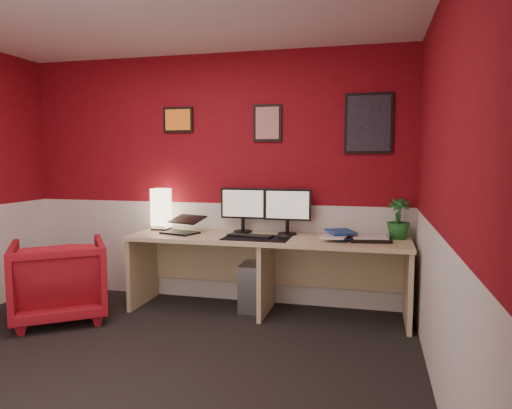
{
  "coord_description": "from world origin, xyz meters",
  "views": [
    {
      "loc": [
        1.6,
        -2.79,
        1.45
      ],
      "look_at": [
        0.6,
        1.21,
        1.05
      ],
      "focal_mm": 32.9,
      "sensor_mm": 36.0,
      "label": 1
    }
  ],
  "objects_px": {
    "armchair": "(59,280)",
    "laptop": "(180,222)",
    "shoji_lamp": "(161,210)",
    "zen_tray": "(370,239)",
    "potted_plant": "(398,219)",
    "monitor_left": "(243,203)",
    "monitor_right": "(287,204)",
    "pc_tower": "(253,285)",
    "desk": "(266,275)"
  },
  "relations": [
    {
      "from": "armchair",
      "to": "laptop",
      "type": "bearing_deg",
      "value": 175.35
    },
    {
      "from": "desk",
      "to": "zen_tray",
      "type": "relative_size",
      "value": 7.43
    },
    {
      "from": "laptop",
      "to": "monitor_right",
      "type": "bearing_deg",
      "value": 29.49
    },
    {
      "from": "monitor_left",
      "to": "pc_tower",
      "type": "relative_size",
      "value": 1.29
    },
    {
      "from": "zen_tray",
      "to": "pc_tower",
      "type": "height_order",
      "value": "zen_tray"
    },
    {
      "from": "monitor_right",
      "to": "zen_tray",
      "type": "distance_m",
      "value": 0.84
    },
    {
      "from": "laptop",
      "to": "monitor_left",
      "type": "height_order",
      "value": "monitor_left"
    },
    {
      "from": "shoji_lamp",
      "to": "pc_tower",
      "type": "bearing_deg",
      "value": -2.58
    },
    {
      "from": "desk",
      "to": "laptop",
      "type": "relative_size",
      "value": 7.88
    },
    {
      "from": "monitor_right",
      "to": "pc_tower",
      "type": "distance_m",
      "value": 0.86
    },
    {
      "from": "laptop",
      "to": "monitor_right",
      "type": "distance_m",
      "value": 1.05
    },
    {
      "from": "monitor_right",
      "to": "armchair",
      "type": "height_order",
      "value": "monitor_right"
    },
    {
      "from": "zen_tray",
      "to": "armchair",
      "type": "bearing_deg",
      "value": -167.61
    },
    {
      "from": "desk",
      "to": "laptop",
      "type": "bearing_deg",
      "value": -178.65
    },
    {
      "from": "potted_plant",
      "to": "zen_tray",
      "type": "bearing_deg",
      "value": -142.73
    },
    {
      "from": "monitor_right",
      "to": "zen_tray",
      "type": "height_order",
      "value": "monitor_right"
    },
    {
      "from": "monitor_left",
      "to": "potted_plant",
      "type": "bearing_deg",
      "value": -1.19
    },
    {
      "from": "laptop",
      "to": "monitor_left",
      "type": "relative_size",
      "value": 0.57
    },
    {
      "from": "monitor_left",
      "to": "monitor_right",
      "type": "height_order",
      "value": "same"
    },
    {
      "from": "laptop",
      "to": "armchair",
      "type": "xyz_separation_m",
      "value": [
        -0.94,
        -0.58,
        -0.48
      ]
    },
    {
      "from": "potted_plant",
      "to": "laptop",
      "type": "bearing_deg",
      "value": -174.24
    },
    {
      "from": "laptop",
      "to": "pc_tower",
      "type": "distance_m",
      "value": 0.94
    },
    {
      "from": "monitor_left",
      "to": "monitor_right",
      "type": "distance_m",
      "value": 0.45
    },
    {
      "from": "monitor_right",
      "to": "zen_tray",
      "type": "xyz_separation_m",
      "value": [
        0.77,
        -0.18,
        -0.28
      ]
    },
    {
      "from": "laptop",
      "to": "zen_tray",
      "type": "height_order",
      "value": "laptop"
    },
    {
      "from": "potted_plant",
      "to": "armchair",
      "type": "distance_m",
      "value": 3.12
    },
    {
      "from": "laptop",
      "to": "pc_tower",
      "type": "relative_size",
      "value": 0.73
    },
    {
      "from": "monitor_left",
      "to": "zen_tray",
      "type": "xyz_separation_m",
      "value": [
        1.22,
        -0.22,
        -0.28
      ]
    },
    {
      "from": "pc_tower",
      "to": "zen_tray",
      "type": "bearing_deg",
      "value": -8.64
    },
    {
      "from": "potted_plant",
      "to": "monitor_left",
      "type": "bearing_deg",
      "value": 178.81
    },
    {
      "from": "potted_plant",
      "to": "pc_tower",
      "type": "relative_size",
      "value": 0.82
    },
    {
      "from": "monitor_right",
      "to": "pc_tower",
      "type": "relative_size",
      "value": 1.29
    },
    {
      "from": "desk",
      "to": "zen_tray",
      "type": "height_order",
      "value": "zen_tray"
    },
    {
      "from": "monitor_left",
      "to": "pc_tower",
      "type": "height_order",
      "value": "monitor_left"
    },
    {
      "from": "laptop",
      "to": "monitor_left",
      "type": "distance_m",
      "value": 0.64
    },
    {
      "from": "zen_tray",
      "to": "armchair",
      "type": "height_order",
      "value": "zen_tray"
    },
    {
      "from": "potted_plant",
      "to": "pc_tower",
      "type": "xyz_separation_m",
      "value": [
        -1.34,
        -0.05,
        -0.69
      ]
    },
    {
      "from": "monitor_left",
      "to": "potted_plant",
      "type": "distance_m",
      "value": 1.47
    },
    {
      "from": "shoji_lamp",
      "to": "armchair",
      "type": "relative_size",
      "value": 0.5
    },
    {
      "from": "shoji_lamp",
      "to": "armchair",
      "type": "height_order",
      "value": "shoji_lamp"
    },
    {
      "from": "desk",
      "to": "monitor_right",
      "type": "relative_size",
      "value": 4.48
    },
    {
      "from": "shoji_lamp",
      "to": "monitor_left",
      "type": "height_order",
      "value": "monitor_left"
    },
    {
      "from": "desk",
      "to": "shoji_lamp",
      "type": "bearing_deg",
      "value": 171.23
    },
    {
      "from": "potted_plant",
      "to": "pc_tower",
      "type": "bearing_deg",
      "value": -177.71
    },
    {
      "from": "monitor_right",
      "to": "shoji_lamp",
      "type": "bearing_deg",
      "value": -179.81
    },
    {
      "from": "shoji_lamp",
      "to": "zen_tray",
      "type": "bearing_deg",
      "value": -4.88
    },
    {
      "from": "desk",
      "to": "laptop",
      "type": "distance_m",
      "value": 0.98
    },
    {
      "from": "monitor_left",
      "to": "potted_plant",
      "type": "height_order",
      "value": "monitor_left"
    },
    {
      "from": "desk",
      "to": "zen_tray",
      "type": "xyz_separation_m",
      "value": [
        0.93,
        -0.0,
        0.38
      ]
    },
    {
      "from": "laptop",
      "to": "shoji_lamp",
      "type": "bearing_deg",
      "value": 164.05
    }
  ]
}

